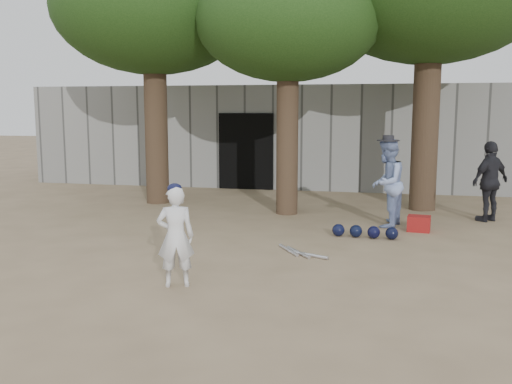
% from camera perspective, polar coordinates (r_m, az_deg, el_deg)
% --- Properties ---
extents(ground, '(70.00, 70.00, 0.00)m').
position_cam_1_polar(ground, '(8.96, -5.17, -6.82)').
color(ground, '#937C5E').
rests_on(ground, ground).
extents(boy_player, '(0.57, 0.47, 1.34)m').
position_cam_1_polar(boy_player, '(7.59, -8.04, -4.44)').
color(boy_player, silver).
rests_on(boy_player, ground).
extents(spectator_blue, '(0.86, 1.00, 1.75)m').
position_cam_1_polar(spectator_blue, '(11.58, 12.95, 0.88)').
color(spectator_blue, '#8398CB').
rests_on(spectator_blue, ground).
extents(spectator_dark, '(1.01, 0.96, 1.68)m').
position_cam_1_polar(spectator_dark, '(12.78, 22.36, 0.98)').
color(spectator_dark, black).
rests_on(spectator_dark, ground).
extents(red_bag, '(0.46, 0.37, 0.30)m').
position_cam_1_polar(red_bag, '(11.38, 15.97, -3.06)').
color(red_bag, '#A21D15').
rests_on(red_bag, ground).
extents(back_building, '(16.00, 5.24, 3.00)m').
position_cam_1_polar(back_building, '(18.78, 4.38, 5.79)').
color(back_building, gray).
rests_on(back_building, ground).
extents(helmet_row, '(1.19, 0.30, 0.23)m').
position_cam_1_polar(helmet_row, '(10.59, 10.82, -3.92)').
color(helmet_row, black).
rests_on(helmet_row, ground).
extents(bat_pile, '(0.91, 0.75, 0.06)m').
position_cam_1_polar(bat_pile, '(9.32, 4.25, -6.03)').
color(bat_pile, silver).
rests_on(bat_pile, ground).
extents(tree_row, '(11.40, 5.80, 6.69)m').
position_cam_1_polar(tree_row, '(13.59, 4.47, 18.29)').
color(tree_row, brown).
rests_on(tree_row, ground).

